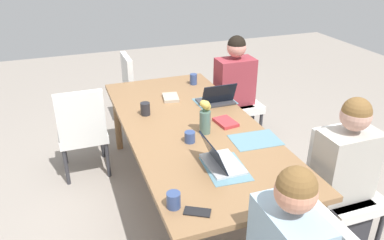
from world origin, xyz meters
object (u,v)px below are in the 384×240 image
(coffee_mug_near_right, at_px, (193,79))
(book_red_cover, at_px, (170,97))
(flower_vase, at_px, (205,117))
(laptop_far_left_far, at_px, (217,99))
(chair_far_left_near, at_px, (341,181))
(book_blue_cover, at_px, (226,122))
(chair_head_left_right_near, at_px, (138,88))
(chair_near_right_mid, at_px, (82,128))
(dining_table, at_px, (192,132))
(chair_far_left_far, at_px, (236,96))
(coffee_mug_near_left, at_px, (145,109))
(coffee_mug_centre_right, at_px, (190,137))
(coffee_mug_centre_left, at_px, (174,200))
(laptop_head_right_left_mid, at_px, (220,160))
(person_far_left_near, at_px, (341,185))
(person_far_left_far, at_px, (234,96))
(coffee_mug_far_left, at_px, (287,188))
(phone_black, at_px, (197,212))

(coffee_mug_near_right, relative_size, book_red_cover, 0.55)
(flower_vase, xyz_separation_m, laptop_far_left_far, (-0.49, 0.31, -0.09))
(chair_far_left_near, bearing_deg, flower_vase, -128.56)
(laptop_far_left_far, bearing_deg, book_blue_cover, -12.78)
(chair_head_left_right_near, height_order, laptop_far_left_far, laptop_far_left_far)
(chair_head_left_right_near, bearing_deg, chair_near_right_mid, -41.04)
(dining_table, bearing_deg, coffee_mug_near_right, 159.23)
(book_red_cover, height_order, book_blue_cover, book_red_cover)
(dining_table, relative_size, chair_head_left_right_near, 2.62)
(chair_far_left_far, relative_size, flower_vase, 3.28)
(laptop_far_left_far, relative_size, coffee_mug_near_left, 2.92)
(coffee_mug_near_right, xyz_separation_m, coffee_mug_centre_right, (1.13, -0.44, -0.01))
(laptop_far_left_far, distance_m, coffee_mug_centre_left, 1.51)
(chair_far_left_near, relative_size, coffee_mug_near_right, 8.23)
(dining_table, relative_size, coffee_mug_centre_right, 28.48)
(chair_near_right_mid, height_order, laptop_head_right_left_mid, laptop_head_right_left_mid)
(chair_far_left_near, bearing_deg, chair_far_left_far, -179.88)
(coffee_mug_near_left, bearing_deg, coffee_mug_near_right, 130.93)
(coffee_mug_centre_left, bearing_deg, dining_table, 154.33)
(chair_far_left_far, height_order, coffee_mug_near_left, chair_far_left_far)
(person_far_left_near, relative_size, flower_vase, 4.35)
(chair_near_right_mid, bearing_deg, chair_far_left_near, 48.36)
(chair_near_right_mid, bearing_deg, person_far_left_far, 95.58)
(person_far_left_near, xyz_separation_m, chair_far_left_far, (-1.82, 0.06, -0.03))
(coffee_mug_centre_left, relative_size, book_red_cover, 0.48)
(coffee_mug_far_left, bearing_deg, person_far_left_far, 163.26)
(chair_head_left_right_near, height_order, coffee_mug_near_right, chair_head_left_right_near)
(person_far_left_far, relative_size, book_blue_cover, 5.97)
(coffee_mug_near_right, bearing_deg, chair_far_left_far, 96.61)
(laptop_head_right_left_mid, distance_m, coffee_mug_centre_left, 0.52)
(book_red_cover, bearing_deg, coffee_mug_near_right, 140.55)
(chair_far_left_far, bearing_deg, book_blue_cover, -30.44)
(dining_table, relative_size, person_far_left_near, 1.97)
(coffee_mug_near_left, bearing_deg, chair_far_left_near, 46.13)
(chair_head_left_right_near, bearing_deg, flower_vase, 5.61)
(coffee_mug_near_left, relative_size, book_red_cover, 0.55)
(dining_table, distance_m, coffee_mug_centre_left, 1.04)
(chair_far_left_near, bearing_deg, book_blue_cover, -140.97)
(coffee_mug_near_left, bearing_deg, coffee_mug_centre_left, -6.41)
(coffee_mug_near_left, bearing_deg, laptop_far_left_far, 91.13)
(person_far_left_near, distance_m, flower_vase, 1.09)
(coffee_mug_near_right, height_order, coffee_mug_far_left, coffee_mug_near_right)
(person_far_left_far, relative_size, chair_head_left_right_near, 1.33)
(flower_vase, distance_m, coffee_mug_centre_left, 0.93)
(person_far_left_near, bearing_deg, flower_vase, -133.84)
(chair_far_left_near, height_order, book_blue_cover, chair_far_left_near)
(chair_far_left_far, height_order, coffee_mug_near_right, chair_far_left_far)
(coffee_mug_near_left, relative_size, book_blue_cover, 0.55)
(chair_far_left_far, relative_size, coffee_mug_centre_left, 9.43)
(flower_vase, height_order, phone_black, flower_vase)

